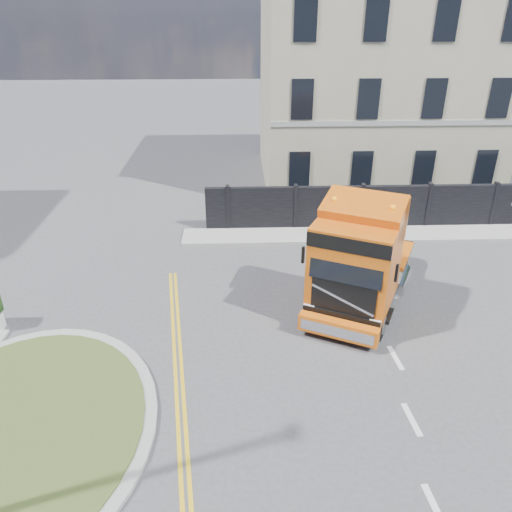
{
  "coord_description": "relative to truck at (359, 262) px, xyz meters",
  "views": [
    {
      "loc": [
        -1.52,
        -11.81,
        9.17
      ],
      "look_at": [
        -0.99,
        2.74,
        1.8
      ],
      "focal_mm": 35.0,
      "sensor_mm": 36.0,
      "label": 1
    }
  ],
  "objects": [
    {
      "name": "ground",
      "position": [
        -2.33,
        -2.29,
        -1.74
      ],
      "size": [
        120.0,
        120.0,
        0.0
      ],
      "primitive_type": "plane",
      "color": "#424244",
      "rests_on": "ground"
    },
    {
      "name": "traffic_island",
      "position": [
        -9.33,
        -5.29,
        -1.66
      ],
      "size": [
        6.8,
        6.8,
        0.17
      ],
      "color": "gray",
      "rests_on": "ground"
    },
    {
      "name": "hoarding_fence",
      "position": [
        4.22,
        6.71,
        -0.74
      ],
      "size": [
        18.8,
        0.25,
        2.0
      ],
      "color": "black",
      "rests_on": "ground"
    },
    {
      "name": "georgian_building",
      "position": [
        3.67,
        14.21,
        4.03
      ],
      "size": [
        12.3,
        10.3,
        12.8
      ],
      "color": "#AFA98B",
      "rests_on": "ground"
    },
    {
      "name": "pavement_far",
      "position": [
        3.67,
        5.81,
        -1.68
      ],
      "size": [
        20.0,
        1.6,
        0.12
      ],
      "primitive_type": "cube",
      "color": "gray",
      "rests_on": "ground"
    },
    {
      "name": "truck",
      "position": [
        0.0,
        0.0,
        0.0
      ],
      "size": [
        5.02,
        6.87,
        3.88
      ],
      "rotation": [
        0.0,
        0.0,
        -0.46
      ],
      "color": "black",
      "rests_on": "ground"
    }
  ]
}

